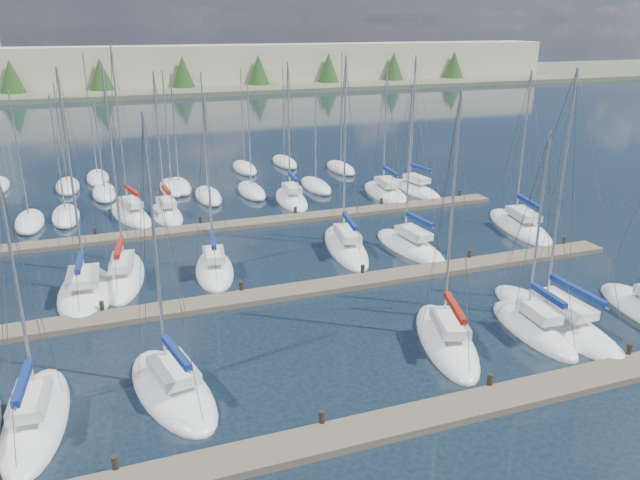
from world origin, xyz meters
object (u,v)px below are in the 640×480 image
object	(u,v)px
sailboat_o	(167,214)
sailboat_f	(555,320)
sailboat_r	(414,189)
sailboat_p	(291,199)
sailboat_h	(86,292)
sailboat_c	(173,389)
sailboat_d	(446,340)
sailboat_n	(131,214)
sailboat_e	(533,329)
sailboat_i	(124,276)
sailboat_q	(386,193)
sailboat_l	(410,246)
sailboat_b	(36,419)
sailboat_m	(519,226)
sailboat_j	(214,270)
sailboat_k	(346,247)

from	to	relation	value
sailboat_o	sailboat_f	world-z (taller)	sailboat_f
sailboat_r	sailboat_f	distance (m)	28.24
sailboat_p	sailboat_h	xyz separation A→B (m)	(-18.00, -15.45, -0.01)
sailboat_o	sailboat_c	size ratio (longest dim) A/B	0.97
sailboat_d	sailboat_n	bearing A→B (deg)	132.36
sailboat_e	sailboat_i	bearing A→B (deg)	147.03
sailboat_i	sailboat_h	xyz separation A→B (m)	(-2.37, -1.70, -0.02)
sailboat_n	sailboat_o	xyz separation A→B (m)	(2.85, -0.93, -0.00)
sailboat_e	sailboat_q	world-z (taller)	sailboat_q
sailboat_e	sailboat_l	distance (m)	13.72
sailboat_i	sailboat_p	xyz separation A→B (m)	(15.62, 13.75, -0.00)
sailboat_b	sailboat_c	xyz separation A→B (m)	(5.60, 0.28, 0.01)
sailboat_q	sailboat_l	size ratio (longest dim) A/B	1.00
sailboat_b	sailboat_o	bearing A→B (deg)	77.68
sailboat_o	sailboat_q	distance (m)	20.49
sailboat_m	sailboat_f	world-z (taller)	sailboat_f
sailboat_n	sailboat_h	xyz separation A→B (m)	(-3.78, -15.58, -0.02)
sailboat_b	sailboat_j	distance (m)	16.98
sailboat_o	sailboat_j	size ratio (longest dim) A/B	1.04
sailboat_i	sailboat_e	world-z (taller)	sailboat_i
sailboat_o	sailboat_e	bearing A→B (deg)	-65.12
sailboat_p	sailboat_f	xyz separation A→B (m)	(6.14, -28.32, -0.01)
sailboat_e	sailboat_j	xyz separation A→B (m)	(-14.32, 14.19, -0.00)
sailboat_b	sailboat_k	xyz separation A→B (m)	(19.93, 14.74, 0.01)
sailboat_i	sailboat_f	distance (m)	26.20
sailboat_r	sailboat_h	bearing A→B (deg)	-160.88
sailboat_b	sailboat_h	size ratio (longest dim) A/B	0.80
sailboat_d	sailboat_n	distance (m)	31.42
sailboat_b	sailboat_m	size ratio (longest dim) A/B	0.87
sailboat_d	sailboat_b	world-z (taller)	sailboat_d
sailboat_r	sailboat_h	distance (m)	33.62
sailboat_l	sailboat_i	bearing A→B (deg)	171.35
sailboat_r	sailboat_b	bearing A→B (deg)	-146.44
sailboat_j	sailboat_c	bearing A→B (deg)	-100.27
sailboat_r	sailboat_l	distance (m)	16.36
sailboat_n	sailboat_q	distance (m)	23.37
sailboat_r	sailboat_o	distance (m)	23.60
sailboat_n	sailboat_q	world-z (taller)	sailboat_n
sailboat_m	sailboat_c	bearing A→B (deg)	-142.74
sailboat_h	sailboat_f	size ratio (longest dim) A/B	0.99
sailboat_b	sailboat_r	bearing A→B (deg)	45.66
sailboat_q	sailboat_n	bearing A→B (deg)	-177.57
sailboat_j	sailboat_l	xyz separation A→B (m)	(14.23, -0.47, -0.01)
sailboat_n	sailboat_c	world-z (taller)	sailboat_n
sailboat_m	sailboat_h	bearing A→B (deg)	-165.72
sailboat_n	sailboat_r	xyz separation A→B (m)	(26.46, -0.88, -0.01)
sailboat_p	sailboat_m	world-z (taller)	sailboat_p
sailboat_j	sailboat_o	bearing A→B (deg)	104.13
sailboat_e	sailboat_l	xyz separation A→B (m)	(-0.09, 13.72, -0.01)
sailboat_e	sailboat_c	world-z (taller)	sailboat_c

